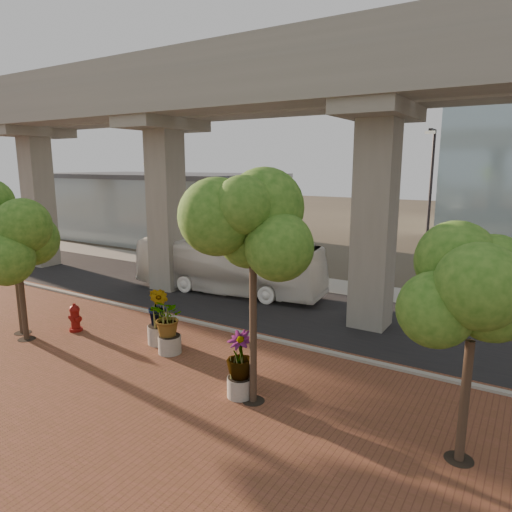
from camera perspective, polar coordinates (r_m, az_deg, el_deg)
The scene contains 18 objects.
ground at distance 22.22m, azimuth -2.69°, elevation -7.40°, with size 160.00×160.00×0.00m, color #3D372C.
brick_plaza at distance 16.73m, azimuth -18.87°, elevation -14.44°, with size 70.00×13.00×0.06m, color brown.
asphalt_road at distance 23.81m, azimuth 0.04°, elevation -6.05°, with size 90.00×8.00×0.04m, color black.
curb_strip at distance 20.67m, azimuth -5.86°, elevation -8.68°, with size 70.00×0.25×0.16m, color #9A988F.
far_sidewalk at distance 28.46m, azimuth 5.87°, elevation -3.18°, with size 90.00×3.00×0.06m, color #9A988F.
transit_viaduct at distance 22.72m, azimuth 0.04°, elevation 11.72°, with size 72.00×5.60×12.40m.
station_pavilion at distance 46.33m, azimuth -12.08°, elevation 6.25°, with size 23.00×13.00×6.30m.
transit_bus at distance 25.68m, azimuth -3.56°, elevation -1.26°, with size 2.60×11.07×3.09m, color white.
fire_hydrant at distance 21.33m, azimuth -21.67°, elevation -7.19°, with size 0.61×0.55×1.23m.
planter_front at distance 17.70m, azimuth -10.84°, elevation -7.91°, with size 1.95×1.95×2.14m.
planter_right at distance 14.30m, azimuth -2.04°, elevation -12.60°, with size 1.97×1.97×2.10m.
planter_left at distance 18.67m, azimuth -12.07°, elevation -6.55°, with size 2.13×2.13×2.34m.
street_tree_far_west at distance 21.18m, azimuth -28.28°, elevation 3.73°, with size 3.31×3.31×6.30m.
street_tree_near_west at distance 20.39m, azimuth -27.75°, elevation 1.57°, with size 3.50×3.50×5.69m.
street_tree_near_east at distance 12.92m, azimuth -0.38°, elevation 2.94°, with size 3.49×3.49×6.81m.
street_tree_far_east at distance 11.53m, azimuth 25.63°, elevation -5.07°, with size 3.33×3.33×5.58m.
streetlamp_west at distance 31.87m, azimuth -12.31°, elevation 5.91°, with size 0.36×1.06×7.29m.
streetlamp_east at distance 24.75m, azimuth 20.79°, elevation 5.96°, with size 0.44×1.27×8.79m.
Camera 1 is at (11.93, -17.34, 7.14)m, focal length 32.00 mm.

